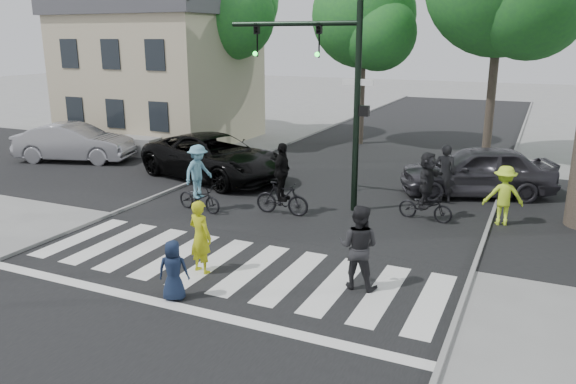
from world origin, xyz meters
name	(u,v)px	position (x,y,z in m)	size (l,w,h in m)	color
ground	(208,283)	(0.00, 0.00, 0.00)	(120.00, 120.00, 0.00)	gray
road_stem	(301,216)	(0.00, 5.00, 0.01)	(10.00, 70.00, 0.01)	black
road_cross	(336,191)	(0.00, 8.00, 0.01)	(70.00, 10.00, 0.01)	black
curb_left	(159,195)	(-5.05, 5.00, 0.05)	(0.10, 70.00, 0.10)	gray
curb_right	(484,240)	(5.05, 5.00, 0.05)	(0.10, 70.00, 0.10)	gray
crosswalk	(224,271)	(0.00, 0.66, 0.01)	(10.00, 3.85, 0.01)	silver
traffic_signal	(330,78)	(0.35, 6.20, 3.90)	(4.45, 0.29, 6.00)	black
bg_tree_0	(147,15)	(-13.74, 16.00, 6.14)	(5.46, 5.20, 8.97)	brown
bg_tree_1	(223,2)	(-8.70, 15.48, 6.65)	(6.09, 5.80, 9.80)	brown
bg_tree_2	(367,20)	(-1.76, 16.62, 5.78)	(5.04, 4.80, 8.40)	brown
house	(160,63)	(-11.49, 13.98, 3.80)	(8.40, 8.10, 8.82)	#B1AD89
pedestrian_woman	(200,237)	(-0.43, 0.43, 0.82)	(0.60, 0.39, 1.65)	#B4BC16
pedestrian_child	(173,270)	(-0.17, -0.93, 0.62)	(0.60, 0.39, 1.23)	#152039
pedestrian_adult	(358,247)	(2.95, 1.11, 0.89)	(0.87, 0.68, 1.79)	black
cyclist_left	(199,183)	(-2.97, 4.23, 0.87)	(1.66, 1.12, 2.01)	black
cyclist_mid	(282,186)	(-0.58, 4.95, 0.87)	(1.65, 1.01, 2.13)	black
cyclist_right	(427,190)	(3.33, 6.16, 0.88)	(1.62, 1.50, 1.98)	black
car_suv	(215,157)	(-4.65, 7.81, 0.82)	(2.71, 5.88, 1.63)	black
car_silver	(74,143)	(-11.59, 7.99, 0.79)	(1.67, 4.79, 1.58)	#96959A
car_grey	(477,171)	(4.30, 9.47, 0.83)	(1.96, 4.87, 1.66)	#3A383F
bystander_hivis	(504,196)	(5.33, 6.67, 0.83)	(1.08, 0.62, 1.67)	#CAF62D
bystander_dark	(445,173)	(3.47, 8.30, 0.92)	(0.67, 0.44, 1.84)	black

